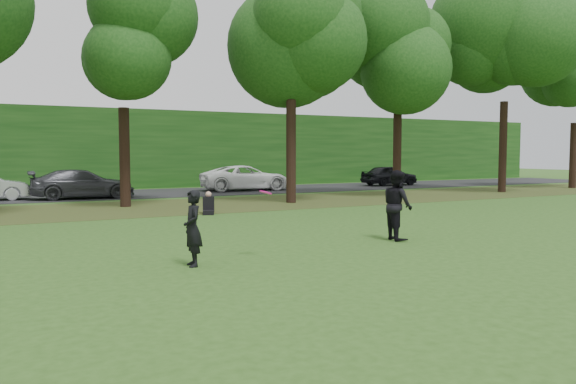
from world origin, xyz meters
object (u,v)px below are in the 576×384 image
Objects in this scene: player_left at (193,228)px; seated_person at (209,206)px; player_right at (397,205)px; frisbee at (266,193)px.

seated_person is at bearing 162.50° from player_left.
frisbee is at bearing 112.36° from player_right.
player_left is 5.82m from player_right.
player_left is 3.97× the size of frisbee.
seated_person is (-2.18, 8.16, -0.60)m from player_right.
player_right reaches higher than seated_person.
player_left is at bearing -178.02° from frisbee.
player_left is 1.76m from frisbee.
player_right is at bearing -54.01° from seated_person.
player_right reaches higher than frisbee.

